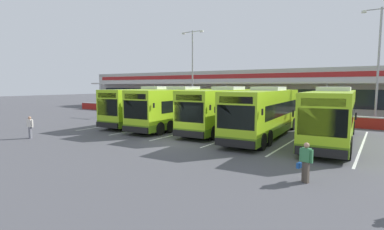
{
  "coord_description": "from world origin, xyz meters",
  "views": [
    {
      "loc": [
        11.51,
        -15.7,
        3.89
      ],
      "look_at": [
        -0.81,
        3.0,
        1.6
      ],
      "focal_mm": 27.28,
      "sensor_mm": 36.0,
      "label": 1
    }
  ],
  "objects_px": {
    "coach_bus_leftmost": "(152,106)",
    "lamp_post_west": "(193,67)",
    "lamp_post_centre": "(379,59)",
    "pedestrian_with_handbag": "(306,161)",
    "coach_bus_right_centre": "(265,113)",
    "coach_bus_centre": "(224,110)",
    "coach_bus_left_centre": "(178,108)",
    "pedestrian_near_bin": "(30,127)",
    "coach_bus_rightmost": "(332,117)"
  },
  "relations": [
    {
      "from": "coach_bus_leftmost",
      "to": "lamp_post_west",
      "type": "bearing_deg",
      "value": 99.29
    },
    {
      "from": "lamp_post_centre",
      "to": "pedestrian_with_handbag",
      "type": "bearing_deg",
      "value": -95.28
    },
    {
      "from": "lamp_post_centre",
      "to": "coach_bus_right_centre",
      "type": "bearing_deg",
      "value": -121.55
    },
    {
      "from": "coach_bus_centre",
      "to": "coach_bus_leftmost",
      "type": "bearing_deg",
      "value": -179.55
    },
    {
      "from": "coach_bus_left_centre",
      "to": "coach_bus_centre",
      "type": "bearing_deg",
      "value": 7.45
    },
    {
      "from": "coach_bus_left_centre",
      "to": "coach_bus_leftmost",
      "type": "bearing_deg",
      "value": 172.1
    },
    {
      "from": "pedestrian_near_bin",
      "to": "lamp_post_centre",
      "type": "relative_size",
      "value": 0.15
    },
    {
      "from": "coach_bus_leftmost",
      "to": "coach_bus_rightmost",
      "type": "bearing_deg",
      "value": -3.01
    },
    {
      "from": "coach_bus_rightmost",
      "to": "pedestrian_near_bin",
      "type": "relative_size",
      "value": 7.58
    },
    {
      "from": "coach_bus_right_centre",
      "to": "pedestrian_with_handbag",
      "type": "distance_m",
      "value": 10.51
    },
    {
      "from": "coach_bus_centre",
      "to": "pedestrian_near_bin",
      "type": "relative_size",
      "value": 7.58
    },
    {
      "from": "coach_bus_rightmost",
      "to": "pedestrian_with_handbag",
      "type": "bearing_deg",
      "value": -87.6
    },
    {
      "from": "coach_bus_left_centre",
      "to": "lamp_post_centre",
      "type": "relative_size",
      "value": 1.12
    },
    {
      "from": "coach_bus_centre",
      "to": "lamp_post_centre",
      "type": "height_order",
      "value": "lamp_post_centre"
    },
    {
      "from": "coach_bus_centre",
      "to": "lamp_post_west",
      "type": "xyz_separation_m",
      "value": [
        -9.84,
        10.02,
        4.5
      ]
    },
    {
      "from": "coach_bus_leftmost",
      "to": "coach_bus_centre",
      "type": "relative_size",
      "value": 1.0
    },
    {
      "from": "pedestrian_with_handbag",
      "to": "coach_bus_centre",
      "type": "bearing_deg",
      "value": 130.8
    },
    {
      "from": "coach_bus_leftmost",
      "to": "coach_bus_centre",
      "type": "height_order",
      "value": "same"
    },
    {
      "from": "lamp_post_west",
      "to": "lamp_post_centre",
      "type": "bearing_deg",
      "value": -0.3
    },
    {
      "from": "coach_bus_leftmost",
      "to": "pedestrian_near_bin",
      "type": "xyz_separation_m",
      "value": [
        -1.89,
        -11.29,
        -0.91
      ]
    },
    {
      "from": "pedestrian_with_handbag",
      "to": "pedestrian_near_bin",
      "type": "height_order",
      "value": "same"
    },
    {
      "from": "coach_bus_right_centre",
      "to": "pedestrian_near_bin",
      "type": "relative_size",
      "value": 7.58
    },
    {
      "from": "pedestrian_with_handbag",
      "to": "coach_bus_rightmost",
      "type": "bearing_deg",
      "value": 92.4
    },
    {
      "from": "lamp_post_west",
      "to": "lamp_post_centre",
      "type": "height_order",
      "value": "same"
    },
    {
      "from": "coach_bus_rightmost",
      "to": "lamp_post_centre",
      "type": "xyz_separation_m",
      "value": [
        2.28,
        10.86,
        4.5
      ]
    },
    {
      "from": "pedestrian_with_handbag",
      "to": "lamp_post_west",
      "type": "bearing_deg",
      "value": 132.65
    },
    {
      "from": "coach_bus_centre",
      "to": "pedestrian_near_bin",
      "type": "xyz_separation_m",
      "value": [
        -10.08,
        -11.36,
        -0.91
      ]
    },
    {
      "from": "coach_bus_leftmost",
      "to": "lamp_post_centre",
      "type": "bearing_deg",
      "value": 27.6
    },
    {
      "from": "lamp_post_centre",
      "to": "lamp_post_west",
      "type": "bearing_deg",
      "value": 179.7
    },
    {
      "from": "coach_bus_left_centre",
      "to": "coach_bus_right_centre",
      "type": "height_order",
      "value": "same"
    },
    {
      "from": "coach_bus_leftmost",
      "to": "pedestrian_with_handbag",
      "type": "height_order",
      "value": "coach_bus_leftmost"
    },
    {
      "from": "coach_bus_rightmost",
      "to": "lamp_post_west",
      "type": "bearing_deg",
      "value": 149.28
    },
    {
      "from": "lamp_post_west",
      "to": "coach_bus_left_centre",
      "type": "bearing_deg",
      "value": -63.1
    },
    {
      "from": "pedestrian_near_bin",
      "to": "lamp_post_west",
      "type": "height_order",
      "value": "lamp_post_west"
    },
    {
      "from": "lamp_post_centre",
      "to": "coach_bus_leftmost",
      "type": "bearing_deg",
      "value": -152.4
    },
    {
      "from": "lamp_post_west",
      "to": "lamp_post_centre",
      "type": "distance_m",
      "value": 20.74
    },
    {
      "from": "coach_bus_centre",
      "to": "coach_bus_rightmost",
      "type": "bearing_deg",
      "value": -6.27
    },
    {
      "from": "coach_bus_right_centre",
      "to": "coach_bus_leftmost",
      "type": "bearing_deg",
      "value": 174.58
    },
    {
      "from": "coach_bus_right_centre",
      "to": "lamp_post_west",
      "type": "height_order",
      "value": "lamp_post_west"
    },
    {
      "from": "coach_bus_rightmost",
      "to": "coach_bus_centre",
      "type": "bearing_deg",
      "value": 173.73
    },
    {
      "from": "coach_bus_leftmost",
      "to": "lamp_post_centre",
      "type": "distance_m",
      "value": 22.01
    },
    {
      "from": "coach_bus_left_centre",
      "to": "lamp_post_centre",
      "type": "distance_m",
      "value": 19.14
    },
    {
      "from": "lamp_post_centre",
      "to": "coach_bus_rightmost",
      "type": "bearing_deg",
      "value": -101.86
    },
    {
      "from": "coach_bus_rightmost",
      "to": "pedestrian_with_handbag",
      "type": "relative_size",
      "value": 7.58
    },
    {
      "from": "coach_bus_rightmost",
      "to": "pedestrian_near_bin",
      "type": "distance_m",
      "value": 21.42
    },
    {
      "from": "coach_bus_leftmost",
      "to": "coach_bus_left_centre",
      "type": "relative_size",
      "value": 1.0
    },
    {
      "from": "coach_bus_leftmost",
      "to": "coach_bus_right_centre",
      "type": "distance_m",
      "value": 12.31
    },
    {
      "from": "coach_bus_leftmost",
      "to": "pedestrian_with_handbag",
      "type": "xyz_separation_m",
      "value": [
        17.21,
        -10.38,
        -0.93
      ]
    },
    {
      "from": "pedestrian_with_handbag",
      "to": "lamp_post_centre",
      "type": "relative_size",
      "value": 0.15
    },
    {
      "from": "pedestrian_near_bin",
      "to": "lamp_post_centre",
      "type": "height_order",
      "value": "lamp_post_centre"
    }
  ]
}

